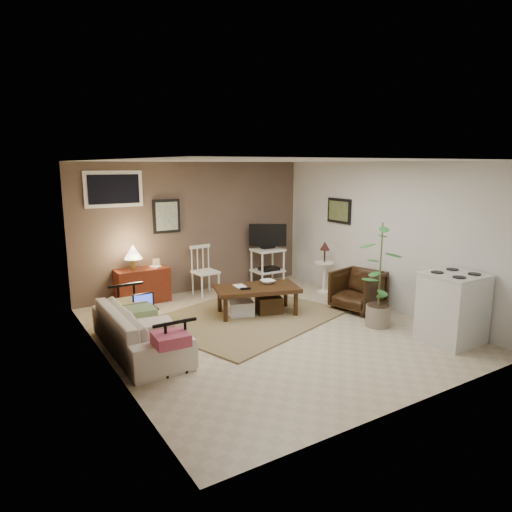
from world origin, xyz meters
TOP-DOWN VIEW (x-y plane):
  - floor at (0.00, 0.00)m, footprint 5.00×5.00m
  - art_back at (-0.55, 2.48)m, footprint 0.50×0.03m
  - art_right at (2.23, 1.05)m, footprint 0.03×0.60m
  - window at (-1.45, 2.48)m, footprint 0.96×0.03m
  - rug at (-0.01, 0.63)m, footprint 3.19×2.84m
  - coffee_table at (0.21, 0.66)m, footprint 1.43×1.01m
  - sofa at (-1.80, 0.28)m, footprint 0.56×1.93m
  - sofa_pillows at (-1.75, 0.05)m, footprint 0.37×1.84m
  - sofa_end_rails at (-1.69, 0.28)m, footprint 0.52×1.93m
  - laptop at (-1.61, 0.61)m, footprint 0.30×0.22m
  - red_console at (-1.12, 2.28)m, footprint 0.89×0.40m
  - spindle_chair at (0.02, 2.15)m, footprint 0.44×0.44m
  - tv_stand at (1.37, 2.11)m, footprint 0.65×0.47m
  - side_table at (1.97, 1.12)m, footprint 0.36×0.36m
  - armchair at (1.76, 0.02)m, footprint 0.81×0.84m
  - potted_plant at (1.46, -0.71)m, footprint 0.39×0.39m
  - stove at (1.85, -1.65)m, footprint 0.73×0.68m
  - bowl at (0.47, 0.74)m, footprint 0.23×0.06m
  - book_table at (-0.10, 0.81)m, footprint 0.16×0.04m
  - book_console at (-0.93, 2.26)m, footprint 0.15×0.05m

SIDE VIEW (x-z plane):
  - floor at x=0.00m, z-range 0.00..0.00m
  - rug at x=-0.01m, z-range 0.00..0.03m
  - coffee_table at x=0.21m, z-range 0.03..0.52m
  - sofa_end_rails at x=-1.69m, z-range 0.00..0.65m
  - red_console at x=-1.12m, z-range -0.16..0.87m
  - armchair at x=1.76m, z-range 0.00..0.72m
  - sofa at x=-1.80m, z-range 0.00..0.76m
  - spindle_chair at x=0.02m, z-range -0.03..0.88m
  - sofa_pillows at x=-1.75m, z-range 0.40..0.53m
  - stove at x=1.85m, z-range 0.00..0.95m
  - laptop at x=-1.61m, z-range 0.39..0.59m
  - book_table at x=-0.10m, z-range 0.46..0.68m
  - bowl at x=0.47m, z-range 0.46..0.69m
  - side_table at x=1.97m, z-range 0.12..1.08m
  - tv_stand at x=1.37m, z-range 0.04..1.26m
  - book_console at x=-0.93m, z-range 0.60..0.80m
  - potted_plant at x=1.46m, z-range 0.05..1.62m
  - art_back at x=-0.55m, z-range 1.15..1.75m
  - art_right at x=2.23m, z-range 1.29..1.75m
  - window at x=-1.45m, z-range 1.65..2.25m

